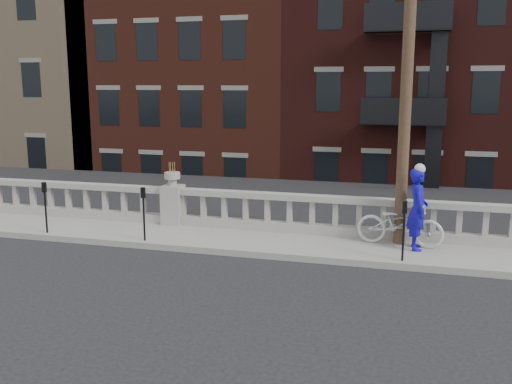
% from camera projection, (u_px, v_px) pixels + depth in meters
% --- Properties ---
extents(ground, '(120.00, 120.00, 0.00)m').
position_uv_depth(ground, '(101.00, 273.00, 12.39)').
color(ground, black).
rests_on(ground, ground).
extents(sidewalk, '(32.00, 2.20, 0.15)m').
position_uv_depth(sidewalk, '(159.00, 235.00, 15.22)').
color(sidewalk, gray).
rests_on(sidewalk, ground).
extents(balustrade, '(28.00, 0.34, 1.03)m').
position_uv_depth(balustrade, '(173.00, 207.00, 16.01)').
color(balustrade, gray).
rests_on(balustrade, sidewalk).
extents(planter_pedestal, '(0.55, 0.55, 1.76)m').
position_uv_depth(planter_pedestal, '(173.00, 200.00, 15.98)').
color(planter_pedestal, gray).
rests_on(planter_pedestal, sidewalk).
extents(lower_level, '(80.00, 44.00, 20.80)m').
position_uv_depth(lower_level, '(311.00, 107.00, 33.57)').
color(lower_level, '#605E59').
rests_on(lower_level, ground).
extents(utility_pole, '(1.60, 0.28, 10.00)m').
position_uv_depth(utility_pole, '(409.00, 31.00, 13.20)').
color(utility_pole, '#422D1E').
rests_on(utility_pole, sidewalk).
extents(parking_meter_b, '(0.10, 0.09, 1.36)m').
position_uv_depth(parking_meter_b, '(45.00, 202.00, 14.98)').
color(parking_meter_b, black).
rests_on(parking_meter_b, sidewalk).
extents(parking_meter_c, '(0.10, 0.09, 1.36)m').
position_uv_depth(parking_meter_c, '(144.00, 208.00, 14.24)').
color(parking_meter_c, black).
rests_on(parking_meter_c, sidewalk).
extents(parking_meter_d, '(0.10, 0.09, 1.36)m').
position_uv_depth(parking_meter_d, '(404.00, 224.00, 12.60)').
color(parking_meter_d, black).
rests_on(parking_meter_d, sidewalk).
extents(bicycle, '(2.16, 0.99, 1.09)m').
position_uv_depth(bicycle, '(400.00, 224.00, 13.87)').
color(bicycle, silver).
rests_on(bicycle, sidewalk).
extents(cyclist, '(0.54, 0.76, 1.96)m').
position_uv_depth(cyclist, '(418.00, 209.00, 13.47)').
color(cyclist, '#130BA9').
rests_on(cyclist, sidewalk).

